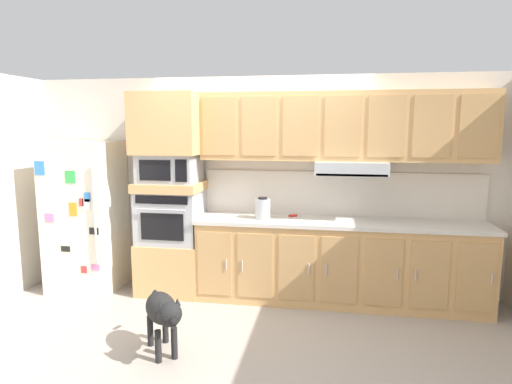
{
  "coord_description": "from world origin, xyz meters",
  "views": [
    {
      "loc": [
        0.8,
        -3.94,
        1.93
      ],
      "look_at": [
        0.13,
        0.04,
        1.32
      ],
      "focal_mm": 30.4,
      "sensor_mm": 36.0,
      "label": 1
    }
  ],
  "objects_px": {
    "built_in_oven": "(171,216)",
    "microwave": "(170,168)",
    "screwdriver": "(293,216)",
    "electric_kettle": "(263,208)",
    "dog": "(163,312)",
    "refrigerator": "(86,216)"
  },
  "relations": [
    {
      "from": "built_in_oven",
      "to": "microwave",
      "type": "xyz_separation_m",
      "value": [
        0.0,
        -0.0,
        0.56
      ]
    },
    {
      "from": "microwave",
      "to": "screwdriver",
      "type": "bearing_deg",
      "value": 3.8
    },
    {
      "from": "electric_kettle",
      "to": "dog",
      "type": "relative_size",
      "value": 0.35
    },
    {
      "from": "built_in_oven",
      "to": "screwdriver",
      "type": "bearing_deg",
      "value": 3.8
    },
    {
      "from": "refrigerator",
      "to": "dog",
      "type": "distance_m",
      "value": 2.07
    },
    {
      "from": "built_in_oven",
      "to": "dog",
      "type": "distance_m",
      "value": 1.58
    },
    {
      "from": "screwdriver",
      "to": "microwave",
      "type": "bearing_deg",
      "value": -176.2
    },
    {
      "from": "refrigerator",
      "to": "dog",
      "type": "relative_size",
      "value": 2.53
    },
    {
      "from": "refrigerator",
      "to": "screwdriver",
      "type": "distance_m",
      "value": 2.45
    },
    {
      "from": "screwdriver",
      "to": "built_in_oven",
      "type": "bearing_deg",
      "value": -176.2
    },
    {
      "from": "refrigerator",
      "to": "microwave",
      "type": "distance_m",
      "value": 1.19
    },
    {
      "from": "built_in_oven",
      "to": "dog",
      "type": "height_order",
      "value": "built_in_oven"
    },
    {
      "from": "dog",
      "to": "microwave",
      "type": "bearing_deg",
      "value": 162.29
    },
    {
      "from": "screwdriver",
      "to": "dog",
      "type": "distance_m",
      "value": 1.88
    },
    {
      "from": "microwave",
      "to": "electric_kettle",
      "type": "bearing_deg",
      "value": -2.51
    },
    {
      "from": "electric_kettle",
      "to": "refrigerator",
      "type": "bearing_deg",
      "value": -179.45
    },
    {
      "from": "refrigerator",
      "to": "electric_kettle",
      "type": "height_order",
      "value": "refrigerator"
    },
    {
      "from": "refrigerator",
      "to": "screwdriver",
      "type": "bearing_deg",
      "value": 3.77
    },
    {
      "from": "refrigerator",
      "to": "electric_kettle",
      "type": "relative_size",
      "value": 7.33
    },
    {
      "from": "screwdriver",
      "to": "electric_kettle",
      "type": "relative_size",
      "value": 0.68
    },
    {
      "from": "electric_kettle",
      "to": "dog",
      "type": "bearing_deg",
      "value": -114.57
    },
    {
      "from": "refrigerator",
      "to": "screwdriver",
      "type": "relative_size",
      "value": 10.79
    }
  ]
}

